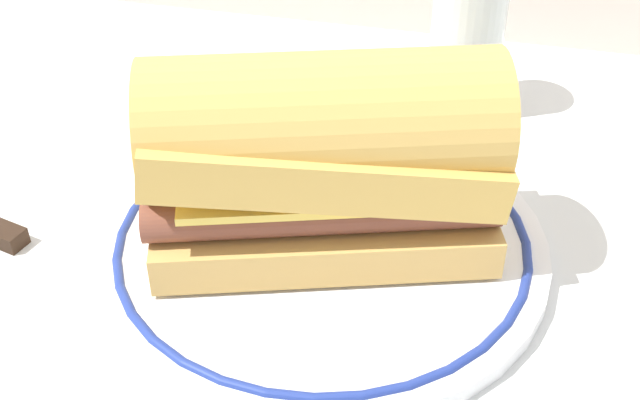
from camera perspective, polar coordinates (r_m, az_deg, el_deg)
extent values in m
plane|color=silver|center=(0.56, 0.16, -3.54)|extent=(1.50, 1.50, 0.00)
cylinder|color=white|center=(0.55, 0.00, -3.21)|extent=(0.29, 0.29, 0.01)
torus|color=navy|center=(0.55, 0.00, -2.74)|extent=(0.27, 0.27, 0.01)
cube|color=tan|center=(0.54, 0.00, -1.44)|extent=(0.23, 0.16, 0.03)
cylinder|color=brown|center=(0.50, 0.21, -1.00)|extent=(0.21, 0.09, 0.02)
cylinder|color=brown|center=(0.52, 0.00, 0.69)|extent=(0.21, 0.09, 0.02)
cylinder|color=brown|center=(0.54, -0.20, 2.26)|extent=(0.21, 0.09, 0.02)
cube|color=#EFC64C|center=(0.52, 0.00, 1.98)|extent=(0.19, 0.14, 0.01)
cube|color=gold|center=(0.51, 0.00, 3.60)|extent=(0.23, 0.16, 0.06)
cylinder|color=#D6A853|center=(0.50, 0.00, 5.03)|extent=(0.22, 0.14, 0.08)
cylinder|color=silver|center=(0.69, 9.69, 10.27)|extent=(0.06, 0.06, 0.12)
cylinder|color=gold|center=(0.71, 9.40, 7.74)|extent=(0.05, 0.05, 0.05)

